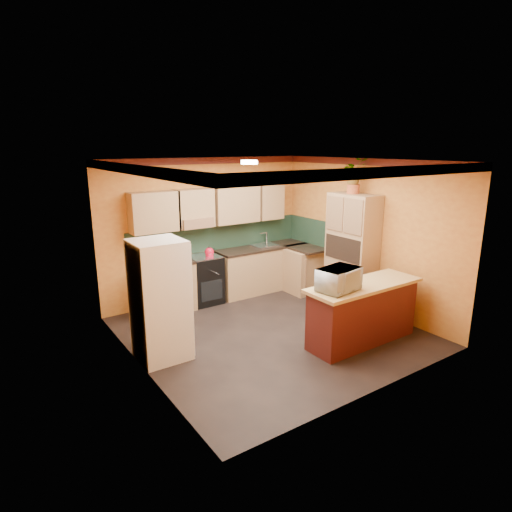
{
  "coord_description": "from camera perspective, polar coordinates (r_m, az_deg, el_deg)",
  "views": [
    {
      "loc": [
        -3.78,
        -5.12,
        2.92
      ],
      "look_at": [
        0.03,
        0.45,
        1.17
      ],
      "focal_mm": 30.0,
      "sensor_mm": 36.0,
      "label": 1
    }
  ],
  "objects": [
    {
      "name": "fern_pot",
      "position": [
        7.72,
        12.83,
        8.71
      ],
      "size": [
        0.22,
        0.22,
        0.16
      ],
      "primitive_type": "cylinder",
      "color": "#A54A28",
      "rests_on": "pantry"
    },
    {
      "name": "stove",
      "position": [
        8.16,
        -6.92,
        -3.13
      ],
      "size": [
        0.58,
        0.58,
        0.91
      ],
      "primitive_type": "cube",
      "color": "black",
      "rests_on": "ground"
    },
    {
      "name": "base_cabinets_back",
      "position": [
        8.45,
        -3.16,
        -2.52
      ],
      "size": [
        3.65,
        0.6,
        0.88
      ],
      "primitive_type": "cube",
      "color": "tan",
      "rests_on": "ground"
    },
    {
      "name": "sink",
      "position": [
        8.73,
        1.15,
        1.43
      ],
      "size": [
        0.48,
        0.4,
        0.03
      ],
      "primitive_type": "cube",
      "color": "silver",
      "rests_on": "countertop_back"
    },
    {
      "name": "bar_top",
      "position": [
        6.56,
        14.26,
        -3.79
      ],
      "size": [
        1.9,
        0.65,
        0.05
      ],
      "primitive_type": "cube",
      "color": "tan",
      "rests_on": "breakfast_bar"
    },
    {
      "name": "fern",
      "position": [
        7.7,
        12.96,
        10.97
      ],
      "size": [
        0.51,
        0.48,
        0.45
      ],
      "primitive_type": "imported",
      "rotation": [
        0.0,
        0.0,
        -0.4
      ],
      "color": "tan",
      "rests_on": "fern_pot"
    },
    {
      "name": "base_cabinets_right",
      "position": [
        8.8,
        6.74,
        -1.9
      ],
      "size": [
        0.6,
        0.8,
        0.88
      ],
      "primitive_type": "cube",
      "color": "tan",
      "rests_on": "ground"
    },
    {
      "name": "microwave",
      "position": [
        6.12,
        10.97,
        -3.07
      ],
      "size": [
        0.65,
        0.5,
        0.33
      ],
      "primitive_type": "imported",
      "rotation": [
        0.0,
        0.0,
        0.17
      ],
      "color": "white",
      "rests_on": "bar_top"
    },
    {
      "name": "breakfast_bar",
      "position": [
        6.72,
        14.01,
        -7.56
      ],
      "size": [
        1.8,
        0.55,
        0.88
      ],
      "primitive_type": "cube",
      "color": "#511213",
      "rests_on": "ground"
    },
    {
      "name": "kettle",
      "position": [
        8.01,
        -6.24,
        0.61
      ],
      "size": [
        0.19,
        0.19,
        0.18
      ],
      "primitive_type": null,
      "rotation": [
        0.0,
        0.0,
        0.11
      ],
      "color": "red",
      "rests_on": "stove"
    },
    {
      "name": "room_shell",
      "position": [
        6.66,
        0.79,
        7.39
      ],
      "size": [
        4.24,
        4.24,
        2.72
      ],
      "color": "black",
      "rests_on": "ground"
    },
    {
      "name": "fridge",
      "position": [
        6.06,
        -12.69,
        -5.79
      ],
      "size": [
        0.68,
        0.66,
        1.7
      ],
      "primitive_type": "cube",
      "color": "white",
      "rests_on": "ground"
    },
    {
      "name": "pantry",
      "position": [
        7.88,
        12.64,
        0.48
      ],
      "size": [
        0.48,
        0.9,
        2.1
      ],
      "primitive_type": "cube",
      "color": "tan",
      "rests_on": "ground"
    },
    {
      "name": "countertop_back",
      "position": [
        8.33,
        -3.2,
        0.51
      ],
      "size": [
        3.65,
        0.62,
        0.04
      ],
      "primitive_type": "cube",
      "color": "black",
      "rests_on": "base_cabinets_back"
    },
    {
      "name": "countertop_right",
      "position": [
        8.68,
        6.83,
        1.01
      ],
      "size": [
        0.62,
        0.8,
        0.04
      ],
      "primitive_type": "cube",
      "color": "black",
      "rests_on": "base_cabinets_right"
    }
  ]
}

